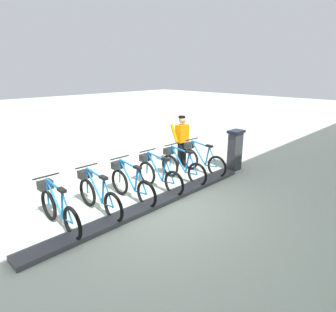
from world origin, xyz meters
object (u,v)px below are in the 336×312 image
object	(u,v)px
bike_docked_2	(158,174)
bike_docked_3	(130,183)
bike_docked_5	(58,208)
bike_docked_0	(201,159)
bike_docked_1	(181,166)
payment_kiosk	(235,150)
worker_near_rack	(182,139)
bike_docked_4	(98,195)

from	to	relation	value
bike_docked_2	bike_docked_3	distance (m)	0.91
bike_docked_5	bike_docked_2	bearing A→B (deg)	-90.00
bike_docked_0	bike_docked_1	size ratio (longest dim) A/B	1.00
bike_docked_2	bike_docked_3	size ratio (longest dim) A/B	1.00
bike_docked_1	bike_docked_3	xyz separation A→B (m)	(0.00, 1.83, 0.00)
bike_docked_5	payment_kiosk	bearing A→B (deg)	-95.89
bike_docked_0	bike_docked_5	world-z (taller)	same
bike_docked_1	bike_docked_5	bearing A→B (deg)	90.00
bike_docked_5	worker_near_rack	bearing A→B (deg)	-79.22
bike_docked_4	bike_docked_5	bearing A→B (deg)	90.00
bike_docked_2	bike_docked_4	xyz separation A→B (m)	(0.00, 1.83, 0.00)
bike_docked_0	bike_docked_5	xyz separation A→B (m)	(0.00, 4.57, 0.00)
bike_docked_0	bike_docked_4	distance (m)	3.65
bike_docked_2	worker_near_rack	world-z (taller)	worker_near_rack
payment_kiosk	bike_docked_5	distance (m)	5.57
payment_kiosk	bike_docked_5	bearing A→B (deg)	84.11
bike_docked_0	bike_docked_2	distance (m)	1.83
bike_docked_2	bike_docked_1	bearing A→B (deg)	-90.00
bike_docked_2	bike_docked_4	size ratio (longest dim) A/B	1.00
bike_docked_4	bike_docked_5	world-z (taller)	same
bike_docked_0	bike_docked_4	size ratio (longest dim) A/B	1.00
bike_docked_1	bike_docked_2	world-z (taller)	same
bike_docked_2	bike_docked_5	bearing A→B (deg)	90.00
bike_docked_1	worker_near_rack	distance (m)	1.42
bike_docked_2	bike_docked_5	size ratio (longest dim) A/B	1.00
bike_docked_0	worker_near_rack	distance (m)	1.01
bike_docked_2	bike_docked_4	distance (m)	1.83
bike_docked_0	worker_near_rack	size ratio (longest dim) A/B	1.04
payment_kiosk	bike_docked_3	world-z (taller)	payment_kiosk
bike_docked_3	worker_near_rack	xyz separation A→B (m)	(0.89, -2.83, 0.48)
payment_kiosk	bike_docked_1	world-z (taller)	payment_kiosk
worker_near_rack	bike_docked_0	bearing A→B (deg)	174.08
bike_docked_5	bike_docked_3	bearing A→B (deg)	-90.00
bike_docked_3	worker_near_rack	world-z (taller)	worker_near_rack
bike_docked_2	bike_docked_5	world-z (taller)	same
bike_docked_3	bike_docked_5	world-z (taller)	same
bike_docked_0	bike_docked_3	world-z (taller)	same
bike_docked_1	bike_docked_4	bearing A→B (deg)	90.00
bike_docked_0	bike_docked_3	distance (m)	2.74
payment_kiosk	bike_docked_2	distance (m)	2.87
payment_kiosk	bike_docked_4	bearing A→B (deg)	82.95
bike_docked_1	bike_docked_4	xyz separation A→B (m)	(0.00, 2.74, 0.00)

